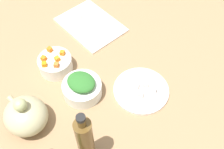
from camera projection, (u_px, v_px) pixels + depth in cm
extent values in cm
cube|color=#967451|center=(112.00, 84.00, 109.69)|extent=(190.00, 190.00, 3.00)
cube|color=white|center=(91.00, 25.00, 127.71)|extent=(31.59, 24.38, 1.00)
cylinder|color=white|center=(141.00, 90.00, 105.34)|extent=(21.72, 21.72, 1.20)
cylinder|color=white|center=(82.00, 89.00, 102.95)|extent=(14.98, 14.98, 5.84)
cylinder|color=white|center=(56.00, 64.00, 110.02)|extent=(13.62, 13.62, 6.31)
ellipsoid|color=tan|center=(26.00, 116.00, 93.20)|extent=(15.97, 14.96, 11.03)
sphere|color=tan|center=(20.00, 105.00, 87.34)|extent=(4.47, 4.47, 4.47)
cylinder|color=tan|center=(13.00, 102.00, 94.87)|extent=(5.38, 2.00, 3.93)
cylinder|color=brown|center=(85.00, 141.00, 81.92)|extent=(5.33, 5.33, 21.98)
cylinder|color=brown|center=(81.00, 122.00, 71.78)|extent=(2.40, 2.40, 3.31)
cylinder|color=black|center=(81.00, 118.00, 69.97)|extent=(2.67, 2.67, 1.20)
cube|color=orange|center=(56.00, 65.00, 104.49)|extent=(2.52, 2.52, 1.80)
cube|color=orange|center=(50.00, 50.00, 109.30)|extent=(2.02, 2.02, 1.80)
cube|color=orange|center=(44.00, 64.00, 104.68)|extent=(2.54, 2.54, 1.80)
cube|color=orange|center=(62.00, 53.00, 108.22)|extent=(2.47, 2.47, 1.80)
cube|color=orange|center=(57.00, 59.00, 106.34)|extent=(1.95, 1.95, 1.80)
cube|color=orange|center=(44.00, 58.00, 106.50)|extent=(2.34, 2.34, 1.80)
ellipsoid|color=#2E6D2A|center=(81.00, 82.00, 99.22)|extent=(12.45, 11.02, 3.45)
cube|color=silver|center=(136.00, 85.00, 104.72)|extent=(3.00, 3.00, 2.20)
cube|color=white|center=(145.00, 84.00, 105.00)|extent=(3.11, 3.11, 2.20)
cube|color=white|center=(140.00, 94.00, 102.23)|extent=(3.08, 3.08, 2.20)
cube|color=white|center=(153.00, 90.00, 103.48)|extent=(2.87, 2.87, 2.20)
pyramid|color=beige|center=(96.00, 24.00, 125.67)|extent=(5.39, 5.29, 2.34)
pyramid|color=beige|center=(80.00, 17.00, 128.04)|extent=(5.03, 5.24, 2.95)
pyramid|color=beige|center=(88.00, 31.00, 122.82)|extent=(7.30, 7.33, 2.23)
pyramid|color=beige|center=(108.00, 26.00, 125.02)|extent=(7.92, 8.01, 2.19)
pyramid|color=beige|center=(92.00, 15.00, 129.34)|extent=(7.67, 7.46, 2.14)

